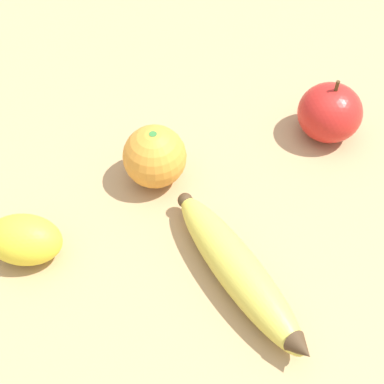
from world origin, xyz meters
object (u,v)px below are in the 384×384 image
(apple, at_px, (330,113))
(lemon, at_px, (24,240))
(banana, at_px, (239,271))
(orange, at_px, (155,157))

(apple, distance_m, lemon, 0.38)
(banana, height_order, orange, orange)
(apple, relative_size, lemon, 0.88)
(orange, distance_m, apple, 0.22)
(banana, height_order, apple, apple)
(orange, bearing_deg, lemon, -9.44)
(lemon, bearing_deg, orange, 170.56)
(banana, distance_m, orange, 0.16)
(orange, relative_size, apple, 0.87)
(banana, bearing_deg, lemon, -129.91)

